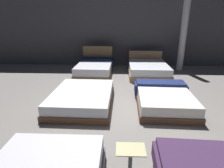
% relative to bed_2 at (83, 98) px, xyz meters
% --- Properties ---
extents(ground_plane, '(18.00, 18.00, 0.02)m').
position_rel_bed_2_xyz_m(ground_plane, '(1.11, -0.06, -0.21)').
color(ground_plane, gray).
extents(showroom_back_wall, '(18.00, 0.06, 3.50)m').
position_rel_bed_2_xyz_m(showroom_back_wall, '(1.11, 4.83, 1.55)').
color(showroom_back_wall, '#47474C').
rests_on(showroom_back_wall, ground_plane).
extents(bed_2, '(1.66, 2.14, 0.41)m').
position_rel_bed_2_xyz_m(bed_2, '(0.00, 0.00, 0.00)').
color(bed_2, brown).
rests_on(bed_2, ground_plane).
extents(bed_3, '(1.55, 1.97, 0.48)m').
position_rel_bed_2_xyz_m(bed_3, '(2.22, 0.03, 0.01)').
color(bed_3, brown).
rests_on(bed_3, ground_plane).
extents(bed_4, '(1.60, 2.11, 1.06)m').
position_rel_bed_2_xyz_m(bed_4, '(-0.06, 3.10, 0.05)').
color(bed_4, brown).
rests_on(bed_4, ground_plane).
extents(bed_5, '(1.64, 2.15, 0.86)m').
position_rel_bed_2_xyz_m(bed_5, '(2.22, 3.04, 0.04)').
color(bed_5, '#936C4C').
rests_on(bed_5, ground_plane).
extents(support_pillar, '(0.28, 0.28, 3.50)m').
position_rel_bed_2_xyz_m(support_pillar, '(3.83, 3.94, 1.55)').
color(support_pillar, silver).
rests_on(support_pillar, ground_plane).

